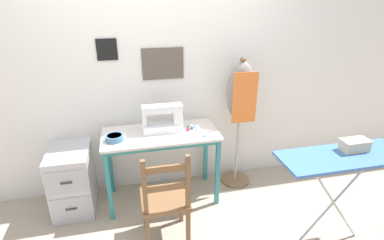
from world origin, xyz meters
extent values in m
plane|color=tan|center=(0.00, 0.00, 0.00)|extent=(14.00, 14.00, 0.00)
cube|color=silver|center=(0.00, 0.60, 1.27)|extent=(10.00, 0.05, 2.55)
cube|color=brown|center=(0.09, 0.56, 1.38)|extent=(0.42, 0.02, 0.31)
cube|color=black|center=(-0.44, 0.57, 1.54)|extent=(0.19, 0.01, 0.20)
cube|color=silver|center=(0.00, 0.27, 0.75)|extent=(1.14, 0.53, 0.02)
cube|color=teal|center=(0.00, 0.04, 0.72)|extent=(1.06, 0.03, 0.04)
cube|color=teal|center=(-0.53, 0.04, 0.37)|extent=(0.04, 0.04, 0.74)
cube|color=teal|center=(0.53, 0.04, 0.37)|extent=(0.04, 0.04, 0.74)
cube|color=teal|center=(-0.53, 0.49, 0.37)|extent=(0.04, 0.04, 0.74)
cube|color=teal|center=(0.53, 0.49, 0.37)|extent=(0.04, 0.04, 0.74)
cube|color=white|center=(0.03, 0.30, 0.81)|extent=(0.39, 0.16, 0.08)
cube|color=white|center=(0.18, 0.30, 0.94)|extent=(0.09, 0.14, 0.20)
cube|color=white|center=(0.01, 0.30, 1.01)|extent=(0.34, 0.12, 0.07)
cube|color=white|center=(-0.15, 0.30, 0.91)|extent=(0.04, 0.09, 0.13)
cylinder|color=#B22D2D|center=(0.23, 0.30, 0.94)|extent=(0.02, 0.06, 0.06)
cylinder|color=#99999E|center=(0.18, 0.30, 1.05)|extent=(0.01, 0.01, 0.02)
cylinder|color=teal|center=(-0.44, 0.20, 0.79)|extent=(0.17, 0.17, 0.05)
cylinder|color=#243D54|center=(-0.44, 0.20, 0.82)|extent=(0.14, 0.14, 0.01)
cube|color=silver|center=(0.46, 0.05, 0.77)|extent=(0.10, 0.07, 0.00)
cube|color=silver|center=(0.45, 0.04, 0.77)|extent=(0.08, 0.09, 0.00)
torus|color=#2870B7|center=(0.40, 0.09, 0.77)|extent=(0.03, 0.03, 0.01)
torus|color=#2870B7|center=(0.40, 0.10, 0.77)|extent=(0.03, 0.03, 0.01)
cylinder|color=red|center=(0.27, 0.25, 0.79)|extent=(0.03, 0.03, 0.04)
cylinder|color=beige|center=(0.27, 0.25, 0.81)|extent=(0.04, 0.04, 0.00)
cylinder|color=beige|center=(0.27, 0.25, 0.77)|extent=(0.04, 0.04, 0.00)
cylinder|color=#2875C1|center=(0.32, 0.28, 0.79)|extent=(0.03, 0.03, 0.04)
cylinder|color=beige|center=(0.32, 0.28, 0.81)|extent=(0.04, 0.04, 0.00)
cylinder|color=beige|center=(0.32, 0.28, 0.77)|extent=(0.04, 0.04, 0.00)
cylinder|color=silver|center=(0.38, 0.28, 0.78)|extent=(0.03, 0.03, 0.03)
cylinder|color=beige|center=(0.38, 0.28, 0.80)|extent=(0.04, 0.04, 0.00)
cylinder|color=beige|center=(0.38, 0.28, 0.77)|extent=(0.04, 0.04, 0.00)
cube|color=brown|center=(-0.05, -0.30, 0.40)|extent=(0.40, 0.38, 0.04)
cube|color=brown|center=(-0.22, -0.14, 0.19)|extent=(0.04, 0.04, 0.38)
cube|color=brown|center=(0.12, -0.14, 0.19)|extent=(0.04, 0.04, 0.38)
cube|color=brown|center=(-0.22, -0.46, 0.19)|extent=(0.04, 0.04, 0.38)
cube|color=brown|center=(0.12, -0.46, 0.19)|extent=(0.04, 0.04, 0.38)
cube|color=brown|center=(-0.22, -0.46, 0.66)|extent=(0.04, 0.04, 0.48)
cube|color=brown|center=(0.12, -0.46, 0.66)|extent=(0.04, 0.04, 0.48)
cube|color=brown|center=(-0.05, -0.46, 0.80)|extent=(0.34, 0.02, 0.06)
cube|color=brown|center=(-0.05, -0.46, 0.64)|extent=(0.34, 0.02, 0.06)
cube|color=#B7B7BC|center=(-0.89, 0.31, 0.33)|extent=(0.38, 0.53, 0.66)
cube|color=#A8A8AD|center=(-0.89, 0.04, 0.47)|extent=(0.35, 0.01, 0.24)
cube|color=#333338|center=(-0.89, 0.03, 0.47)|extent=(0.10, 0.01, 0.02)
cube|color=#A8A8AD|center=(-0.89, 0.04, 0.18)|extent=(0.35, 0.01, 0.24)
cube|color=#333338|center=(-0.89, 0.03, 0.18)|extent=(0.10, 0.01, 0.02)
cylinder|color=#846647|center=(0.86, 0.38, 0.01)|extent=(0.32, 0.32, 0.03)
cylinder|color=#ADA89E|center=(0.86, 0.38, 0.45)|extent=(0.03, 0.03, 0.84)
ellipsoid|color=gray|center=(0.86, 0.38, 1.09)|extent=(0.30, 0.22, 0.63)
sphere|color=brown|center=(0.86, 0.38, 1.43)|extent=(0.06, 0.06, 0.06)
cube|color=orange|center=(0.86, 0.26, 1.06)|extent=(0.26, 0.01, 0.53)
cube|color=#3D6BAD|center=(1.31, -0.68, 0.86)|extent=(1.03, 0.37, 0.02)
cylinder|color=#B7B7BC|center=(1.31, -0.68, 0.43)|extent=(0.63, 0.02, 0.86)
cylinder|color=#B7B7BC|center=(1.31, -0.68, 0.43)|extent=(0.63, 0.02, 0.86)
cube|color=beige|center=(1.44, -0.63, 0.92)|extent=(0.21, 0.12, 0.09)
cube|color=beige|center=(1.44, -0.63, 0.97)|extent=(0.22, 0.12, 0.01)
camera|label=1|loc=(-0.29, -2.39, 2.03)|focal=28.00mm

